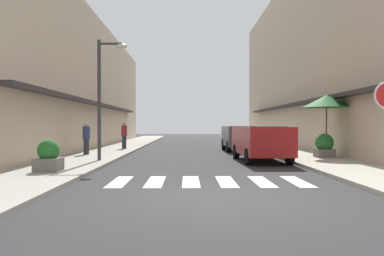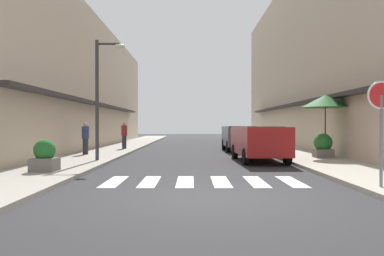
{
  "view_description": "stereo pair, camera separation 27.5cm",
  "coord_description": "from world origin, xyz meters",
  "px_view_note": "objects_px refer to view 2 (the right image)",
  "views": [
    {
      "loc": [
        -0.57,
        -8.31,
        1.52
      ],
      "look_at": [
        -0.31,
        14.14,
        1.36
      ],
      "focal_mm": 37.44,
      "sensor_mm": 36.0,
      "label": 1
    },
    {
      "loc": [
        -0.29,
        -8.31,
        1.52
      ],
      "look_at": [
        -0.31,
        14.14,
        1.36
      ],
      "focal_mm": 37.44,
      "sensor_mm": 36.0,
      "label": 2
    }
  ],
  "objects_px": {
    "cafe_umbrella": "(326,102)",
    "planter_corner": "(45,156)",
    "pedestrian_walking_far": "(125,135)",
    "parked_car_mid": "(240,135)",
    "round_street_sign": "(382,106)",
    "pedestrian_walking_near": "(86,138)",
    "parked_car_near": "(259,140)",
    "street_lamp": "(103,86)",
    "planter_midblock": "(323,146)"
  },
  "relations": [
    {
      "from": "cafe_umbrella",
      "to": "planter_corner",
      "type": "bearing_deg",
      "value": -152.85
    },
    {
      "from": "cafe_umbrella",
      "to": "pedestrian_walking_far",
      "type": "distance_m",
      "value": 11.81
    },
    {
      "from": "parked_car_mid",
      "to": "round_street_sign",
      "type": "relative_size",
      "value": 1.64
    },
    {
      "from": "parked_car_mid",
      "to": "pedestrian_walking_far",
      "type": "xyz_separation_m",
      "value": [
        -6.82,
        0.39,
        0.03
      ]
    },
    {
      "from": "planter_corner",
      "to": "pedestrian_walking_near",
      "type": "xyz_separation_m",
      "value": [
        -0.61,
        6.97,
        0.36
      ]
    },
    {
      "from": "parked_car_near",
      "to": "pedestrian_walking_near",
      "type": "xyz_separation_m",
      "value": [
        -7.9,
        2.53,
        0.0
      ]
    },
    {
      "from": "round_street_sign",
      "to": "pedestrian_walking_far",
      "type": "distance_m",
      "value": 16.94
    },
    {
      "from": "planter_corner",
      "to": "round_street_sign",
      "type": "bearing_deg",
      "value": -19.62
    },
    {
      "from": "street_lamp",
      "to": "pedestrian_walking_near",
      "type": "bearing_deg",
      "value": 115.63
    },
    {
      "from": "round_street_sign",
      "to": "cafe_umbrella",
      "type": "distance_m",
      "value": 8.6
    },
    {
      "from": "round_street_sign",
      "to": "planter_corner",
      "type": "height_order",
      "value": "round_street_sign"
    },
    {
      "from": "planter_corner",
      "to": "pedestrian_walking_far",
      "type": "relative_size",
      "value": 0.61
    },
    {
      "from": "round_street_sign",
      "to": "planter_midblock",
      "type": "distance_m",
      "value": 8.49
    },
    {
      "from": "parked_car_near",
      "to": "pedestrian_walking_far",
      "type": "xyz_separation_m",
      "value": [
        -6.82,
        7.15,
        0.03
      ]
    },
    {
      "from": "planter_corner",
      "to": "planter_midblock",
      "type": "height_order",
      "value": "planter_midblock"
    },
    {
      "from": "planter_corner",
      "to": "pedestrian_walking_far",
      "type": "height_order",
      "value": "pedestrian_walking_far"
    },
    {
      "from": "parked_car_near",
      "to": "round_street_sign",
      "type": "bearing_deg",
      "value": -78.76
    },
    {
      "from": "parked_car_mid",
      "to": "planter_corner",
      "type": "relative_size",
      "value": 4.09
    },
    {
      "from": "planter_corner",
      "to": "pedestrian_walking_near",
      "type": "bearing_deg",
      "value": 95.02
    },
    {
      "from": "parked_car_near",
      "to": "round_street_sign",
      "type": "relative_size",
      "value": 1.89
    },
    {
      "from": "parked_car_mid",
      "to": "round_street_sign",
      "type": "height_order",
      "value": "round_street_sign"
    },
    {
      "from": "cafe_umbrella",
      "to": "planter_midblock",
      "type": "relative_size",
      "value": 2.63
    },
    {
      "from": "pedestrian_walking_far",
      "to": "planter_corner",
      "type": "bearing_deg",
      "value": -2.07
    },
    {
      "from": "parked_car_mid",
      "to": "planter_corner",
      "type": "xyz_separation_m",
      "value": [
        -7.29,
        -11.2,
        -0.35
      ]
    },
    {
      "from": "round_street_sign",
      "to": "street_lamp",
      "type": "bearing_deg",
      "value": 138.65
    },
    {
      "from": "street_lamp",
      "to": "pedestrian_walking_far",
      "type": "height_order",
      "value": "street_lamp"
    },
    {
      "from": "street_lamp",
      "to": "planter_midblock",
      "type": "xyz_separation_m",
      "value": [
        9.28,
        1.32,
        -2.47
      ]
    },
    {
      "from": "cafe_umbrella",
      "to": "street_lamp",
      "type": "bearing_deg",
      "value": -170.99
    },
    {
      "from": "parked_car_near",
      "to": "planter_corner",
      "type": "xyz_separation_m",
      "value": [
        -7.29,
        -4.43,
        -0.36
      ]
    },
    {
      "from": "parked_car_near",
      "to": "street_lamp",
      "type": "height_order",
      "value": "street_lamp"
    },
    {
      "from": "pedestrian_walking_far",
      "to": "round_street_sign",
      "type": "bearing_deg",
      "value": 29.73
    },
    {
      "from": "planter_midblock",
      "to": "pedestrian_walking_far",
      "type": "relative_size",
      "value": 0.65
    },
    {
      "from": "parked_car_near",
      "to": "parked_car_mid",
      "type": "height_order",
      "value": "same"
    },
    {
      "from": "pedestrian_walking_near",
      "to": "pedestrian_walking_far",
      "type": "bearing_deg",
      "value": 48.72
    },
    {
      "from": "parked_car_near",
      "to": "planter_midblock",
      "type": "distance_m",
      "value": 3.0
    },
    {
      "from": "parked_car_near",
      "to": "parked_car_mid",
      "type": "bearing_deg",
      "value": 90.0
    },
    {
      "from": "street_lamp",
      "to": "cafe_umbrella",
      "type": "height_order",
      "value": "street_lamp"
    },
    {
      "from": "parked_car_near",
      "to": "street_lamp",
      "type": "bearing_deg",
      "value": -174.39
    },
    {
      "from": "street_lamp",
      "to": "pedestrian_walking_far",
      "type": "relative_size",
      "value": 3.02
    },
    {
      "from": "planter_corner",
      "to": "pedestrian_walking_near",
      "type": "relative_size",
      "value": 0.62
    },
    {
      "from": "cafe_umbrella",
      "to": "parked_car_mid",
      "type": "bearing_deg",
      "value": 117.36
    },
    {
      "from": "parked_car_near",
      "to": "pedestrian_walking_far",
      "type": "bearing_deg",
      "value": 133.67
    },
    {
      "from": "street_lamp",
      "to": "planter_corner",
      "type": "xyz_separation_m",
      "value": [
        -0.91,
        -3.81,
        -2.53
      ]
    },
    {
      "from": "parked_car_mid",
      "to": "street_lamp",
      "type": "height_order",
      "value": "street_lamp"
    },
    {
      "from": "pedestrian_walking_far",
      "to": "street_lamp",
      "type": "bearing_deg",
      "value": 3.47
    },
    {
      "from": "parked_car_mid",
      "to": "street_lamp",
      "type": "bearing_deg",
      "value": -130.82
    },
    {
      "from": "street_lamp",
      "to": "planter_midblock",
      "type": "relative_size",
      "value": 4.64
    },
    {
      "from": "round_street_sign",
      "to": "pedestrian_walking_near",
      "type": "distance_m",
      "value": 13.84
    },
    {
      "from": "round_street_sign",
      "to": "street_lamp",
      "type": "height_order",
      "value": "street_lamp"
    },
    {
      "from": "street_lamp",
      "to": "parked_car_near",
      "type": "bearing_deg",
      "value": 5.61
    }
  ]
}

